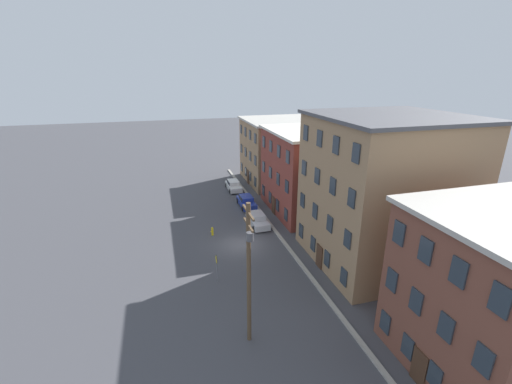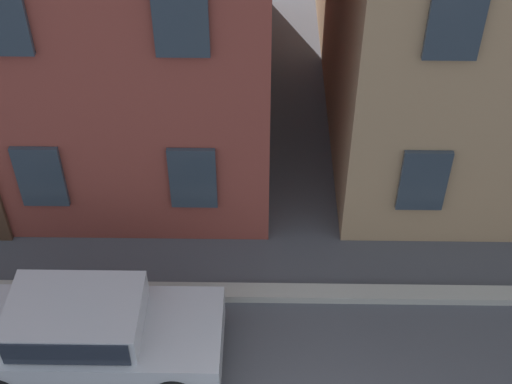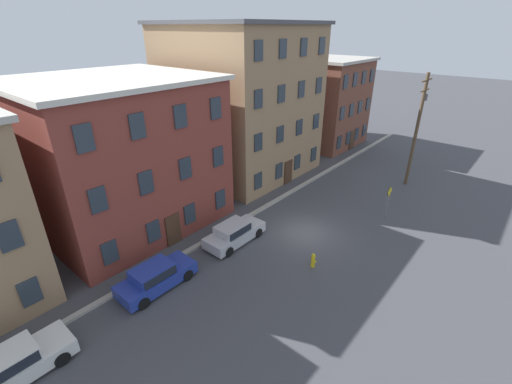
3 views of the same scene
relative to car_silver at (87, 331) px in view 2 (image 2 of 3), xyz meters
name	(u,v)px [view 2 (image 2 of 3)]	position (x,y,z in m)	size (l,w,h in m)	color
kerb_strip	(324,294)	(4.11, 1.45, -0.67)	(56.00, 0.36, 0.16)	#9E998E
car_silver	(87,331)	(0.00, 0.00, 0.00)	(4.40, 1.92, 1.43)	#B7B7BC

